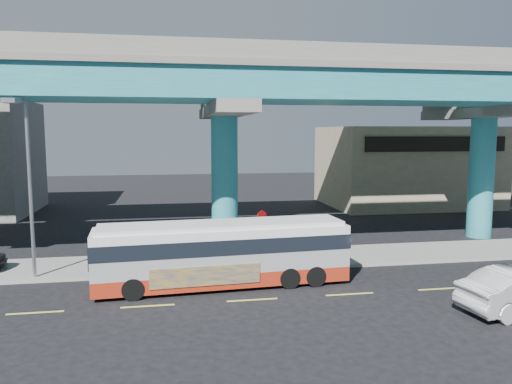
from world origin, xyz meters
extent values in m
plane|color=black|center=(0.00, 0.00, 0.00)|extent=(120.00, 120.00, 0.00)
cube|color=gray|center=(0.00, 5.50, 0.07)|extent=(70.00, 4.00, 0.15)
cube|color=#D8C64C|center=(-8.00, -0.30, 0.01)|extent=(2.00, 0.12, 0.01)
cube|color=#D8C64C|center=(-4.00, -0.30, 0.01)|extent=(2.00, 0.12, 0.01)
cube|color=#D8C64C|center=(0.00, -0.30, 0.01)|extent=(2.00, 0.12, 0.01)
cube|color=#D8C64C|center=(4.00, -0.30, 0.01)|extent=(2.00, 0.12, 0.01)
cube|color=#D8C64C|center=(8.00, -0.30, 0.01)|extent=(2.00, 0.12, 0.01)
cylinder|color=#226882|center=(0.00, 9.00, 3.70)|extent=(1.50, 1.50, 7.40)
cube|color=gray|center=(0.00, 9.00, 7.70)|extent=(2.00, 12.00, 0.60)
cube|color=gray|center=(0.00, 12.50, 8.60)|extent=(1.80, 5.00, 1.20)
cylinder|color=#226882|center=(16.00, 9.00, 3.70)|extent=(1.50, 1.50, 7.40)
cube|color=gray|center=(16.00, 9.00, 7.70)|extent=(2.00, 12.00, 0.60)
cube|color=gray|center=(16.00, 12.50, 8.60)|extent=(1.80, 5.00, 1.20)
cube|color=#226882|center=(0.00, 5.50, 8.70)|extent=(52.00, 5.00, 1.40)
cube|color=gray|center=(0.00, 5.50, 9.55)|extent=(52.00, 5.40, 0.30)
cube|color=gray|center=(0.00, 3.00, 10.10)|extent=(52.00, 0.25, 0.80)
cube|color=gray|center=(0.00, 8.00, 10.10)|extent=(52.00, 0.25, 0.80)
cube|color=#226882|center=(0.00, 12.50, 9.90)|extent=(52.00, 5.00, 1.40)
cube|color=gray|center=(0.00, 12.50, 10.75)|extent=(52.00, 5.40, 0.30)
cube|color=gray|center=(0.00, 10.00, 11.30)|extent=(52.00, 0.25, 0.80)
cube|color=gray|center=(0.00, 15.00, 11.30)|extent=(52.00, 0.25, 0.80)
cube|color=tan|center=(18.00, 23.00, 3.50)|extent=(14.00, 10.00, 7.00)
cube|color=black|center=(18.00, 17.90, 5.60)|extent=(12.00, 0.25, 1.20)
cube|color=#9B2612|center=(-0.93, 1.72, 0.49)|extent=(10.75, 2.91, 0.62)
cube|color=#ADADB2|center=(-0.93, 1.72, 1.46)|extent=(10.75, 2.91, 1.33)
cube|color=black|center=(-0.93, 1.72, 1.90)|extent=(10.81, 2.97, 0.62)
cube|color=silver|center=(-0.93, 1.72, 2.39)|extent=(10.75, 2.91, 0.35)
cube|color=silver|center=(-0.93, 1.72, 2.66)|extent=(10.33, 2.64, 0.18)
cube|color=black|center=(4.39, 2.06, 1.77)|extent=(0.18, 2.01, 1.06)
cube|color=black|center=(-6.25, 1.39, 1.77)|extent=(0.18, 2.01, 1.06)
cube|color=navy|center=(-1.74, 0.52, 0.81)|extent=(4.42, 0.32, 0.80)
cylinder|color=black|center=(-4.58, 0.48, 0.44)|extent=(0.90, 0.32, 0.89)
cylinder|color=black|center=(-4.71, 2.51, 0.44)|extent=(0.90, 0.32, 0.89)
cylinder|color=black|center=(1.78, 0.87, 0.44)|extent=(0.90, 0.32, 0.89)
cylinder|color=black|center=(1.66, 2.91, 0.44)|extent=(0.90, 0.32, 0.89)
cylinder|color=black|center=(2.93, 0.94, 0.44)|extent=(0.90, 0.32, 0.89)
cylinder|color=black|center=(2.81, 2.98, 0.44)|extent=(0.90, 0.32, 0.89)
cylinder|color=gray|center=(-9.05, 4.00, 4.07)|extent=(0.16, 0.16, 7.83)
cylinder|color=gray|center=(-9.05, 2.94, 7.77)|extent=(0.12, 2.12, 0.12)
cube|color=gray|center=(-9.05, 1.88, 7.72)|extent=(0.50, 0.70, 0.18)
cylinder|color=gray|center=(1.22, 4.20, 1.31)|extent=(0.06, 0.06, 2.33)
cylinder|color=#B20A0A|center=(1.22, 4.17, 2.42)|extent=(0.64, 0.54, 0.80)
camera|label=1|loc=(-3.15, -18.87, 6.50)|focal=35.00mm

